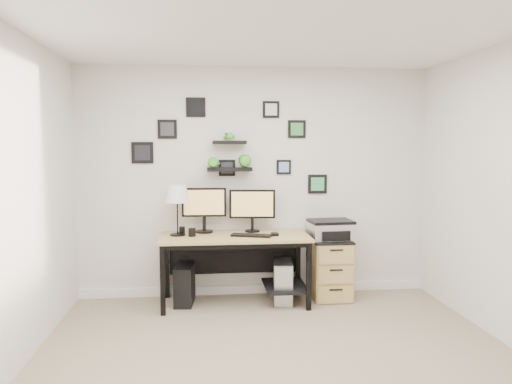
{
  "coord_description": "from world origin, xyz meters",
  "views": [
    {
      "loc": [
        -0.59,
        -3.66,
        1.71
      ],
      "look_at": [
        -0.01,
        1.83,
        1.2
      ],
      "focal_mm": 35.0,
      "sensor_mm": 36.0,
      "label": 1
    }
  ],
  "objects": [
    {
      "name": "monitor_right",
      "position": [
        -0.05,
        1.84,
        1.03
      ],
      "size": [
        0.51,
        0.18,
        0.48
      ],
      "color": "black",
      "rests_on": "desk"
    },
    {
      "name": "file_cabinet",
      "position": [
        0.82,
        1.72,
        0.34
      ],
      "size": [
        0.43,
        0.53,
        0.67
      ],
      "color": "tan",
      "rests_on": "ground"
    },
    {
      "name": "pc_tower_grey",
      "position": [
        0.27,
        1.64,
        0.23
      ],
      "size": [
        0.25,
        0.48,
        0.45
      ],
      "color": "gray",
      "rests_on": "ground"
    },
    {
      "name": "pen_cup",
      "position": [
        -0.83,
        1.78,
        0.79
      ],
      "size": [
        0.06,
        0.06,
        0.08
      ],
      "primitive_type": "cylinder",
      "color": "black",
      "rests_on": "desk"
    },
    {
      "name": "mouse",
      "position": [
        0.17,
        1.58,
        0.77
      ],
      "size": [
        0.07,
        0.11,
        0.03
      ],
      "primitive_type": "cube",
      "rotation": [
        0.0,
        0.0,
        0.06
      ],
      "color": "black",
      "rests_on": "desk"
    },
    {
      "name": "printer",
      "position": [
        0.82,
        1.74,
        0.78
      ],
      "size": [
        0.49,
        0.41,
        0.21
      ],
      "color": "silver",
      "rests_on": "file_cabinet"
    },
    {
      "name": "table_lamp",
      "position": [
        -0.87,
        1.7,
        1.19
      ],
      "size": [
        0.27,
        0.27,
        0.55
      ],
      "color": "black",
      "rests_on": "desk"
    },
    {
      "name": "mug",
      "position": [
        -0.72,
        1.63,
        0.79
      ],
      "size": [
        0.08,
        0.08,
        0.09
      ],
      "primitive_type": "cylinder",
      "color": "black",
      "rests_on": "desk"
    },
    {
      "name": "pc_tower_black",
      "position": [
        -0.81,
        1.69,
        0.21
      ],
      "size": [
        0.23,
        0.44,
        0.42
      ],
      "primitive_type": "cube",
      "rotation": [
        0.0,
        0.0,
        -0.09
      ],
      "color": "black",
      "rests_on": "ground"
    },
    {
      "name": "room",
      "position": [
        0.0,
        1.98,
        0.05
      ],
      "size": [
        4.0,
        4.0,
        4.0
      ],
      "color": "tan",
      "rests_on": "ground"
    },
    {
      "name": "keyboard",
      "position": [
        -0.09,
        1.56,
        0.76
      ],
      "size": [
        0.45,
        0.27,
        0.02
      ],
      "primitive_type": "cube",
      "rotation": [
        0.0,
        0.0,
        -0.32
      ],
      "color": "black",
      "rests_on": "desk"
    },
    {
      "name": "monitor_left",
      "position": [
        -0.59,
        1.84,
        1.04
      ],
      "size": [
        0.49,
        0.2,
        0.5
      ],
      "color": "black",
      "rests_on": "desk"
    },
    {
      "name": "wall_decor",
      "position": [
        -0.28,
        1.93,
        1.66
      ],
      "size": [
        2.21,
        0.18,
        1.09
      ],
      "color": "black",
      "rests_on": "ground"
    },
    {
      "name": "desk",
      "position": [
        -0.23,
        1.67,
        0.63
      ],
      "size": [
        1.6,
        0.7,
        0.75
      ],
      "color": "tan",
      "rests_on": "ground"
    }
  ]
}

